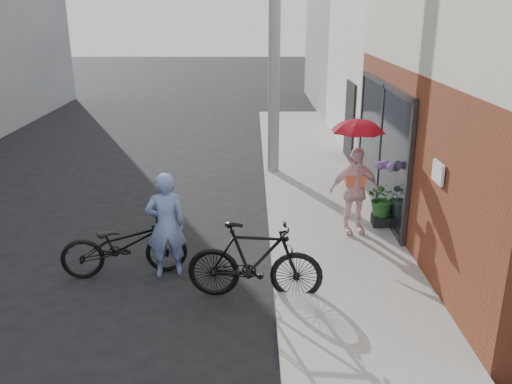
{
  "coord_description": "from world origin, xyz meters",
  "views": [
    {
      "loc": [
        0.55,
        -6.99,
        4.01
      ],
      "look_at": [
        0.63,
        1.48,
        1.1
      ],
      "focal_mm": 38.0,
      "sensor_mm": 36.0,
      "label": 1
    }
  ],
  "objects_px": {
    "utility_pole": "(275,30)",
    "kimono_woman": "(354,191)",
    "bike_left": "(124,245)",
    "bike_right": "(255,261)",
    "planter": "(382,220)",
    "officer": "(166,225)"
  },
  "relations": [
    {
      "from": "utility_pole",
      "to": "officer",
      "type": "relative_size",
      "value": 4.17
    },
    {
      "from": "bike_right",
      "to": "utility_pole",
      "type": "bearing_deg",
      "value": 1.49
    },
    {
      "from": "utility_pole",
      "to": "officer",
      "type": "xyz_separation_m",
      "value": [
        -1.86,
        -5.31,
        -2.66
      ]
    },
    {
      "from": "bike_left",
      "to": "kimono_woman",
      "type": "xyz_separation_m",
      "value": [
        3.8,
        1.38,
        0.4
      ]
    },
    {
      "from": "utility_pole",
      "to": "kimono_woman",
      "type": "distance_m",
      "value": 4.87
    },
    {
      "from": "bike_left",
      "to": "planter",
      "type": "xyz_separation_m",
      "value": [
        4.42,
        1.71,
        -0.29
      ]
    },
    {
      "from": "bike_right",
      "to": "kimono_woman",
      "type": "height_order",
      "value": "kimono_woman"
    },
    {
      "from": "kimono_woman",
      "to": "bike_right",
      "type": "bearing_deg",
      "value": -141.65
    },
    {
      "from": "kimono_woman",
      "to": "planter",
      "type": "relative_size",
      "value": 4.41
    },
    {
      "from": "bike_right",
      "to": "planter",
      "type": "height_order",
      "value": "bike_right"
    },
    {
      "from": "utility_pole",
      "to": "bike_right",
      "type": "xyz_separation_m",
      "value": [
        -0.5,
        -6.05,
        -2.92
      ]
    },
    {
      "from": "bike_right",
      "to": "planter",
      "type": "relative_size",
      "value": 5.41
    },
    {
      "from": "utility_pole",
      "to": "bike_right",
      "type": "bearing_deg",
      "value": -94.73
    },
    {
      "from": "officer",
      "to": "bike_right",
      "type": "xyz_separation_m",
      "value": [
        1.36,
        -0.74,
        -0.25
      ]
    },
    {
      "from": "officer",
      "to": "bike_left",
      "type": "xyz_separation_m",
      "value": [
        -0.67,
        0.01,
        -0.33
      ]
    },
    {
      "from": "bike_right",
      "to": "planter",
      "type": "xyz_separation_m",
      "value": [
        2.4,
        2.46,
        -0.37
      ]
    },
    {
      "from": "bike_right",
      "to": "planter",
      "type": "bearing_deg",
      "value": -38.02
    },
    {
      "from": "utility_pole",
      "to": "kimono_woman",
      "type": "xyz_separation_m",
      "value": [
        1.28,
        -3.92,
        -2.59
      ]
    },
    {
      "from": "kimono_woman",
      "to": "utility_pole",
      "type": "bearing_deg",
      "value": 96.33
    },
    {
      "from": "bike_left",
      "to": "kimono_woman",
      "type": "height_order",
      "value": "kimono_woman"
    },
    {
      "from": "utility_pole",
      "to": "bike_left",
      "type": "xyz_separation_m",
      "value": [
        -2.52,
        -5.29,
        -2.99
      ]
    },
    {
      "from": "bike_left",
      "to": "bike_right",
      "type": "xyz_separation_m",
      "value": [
        2.02,
        -0.75,
        0.08
      ]
    }
  ]
}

